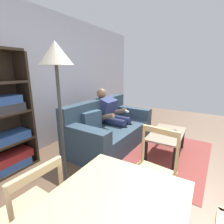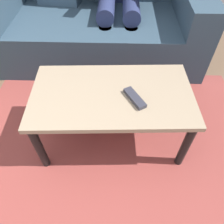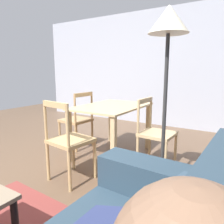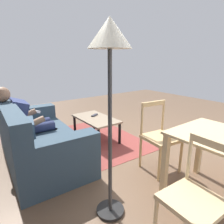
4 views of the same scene
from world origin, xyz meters
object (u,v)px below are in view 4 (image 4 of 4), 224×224
(tv_remote, at_px, (95,115))
(floor_lamp, at_px, (110,54))
(couch, at_px, (36,140))
(dining_chair_near_wall, at_px, (195,199))
(coffee_table, at_px, (96,121))
(dining_chair_facing_couch, at_px, (160,137))
(person_lounging, at_px, (26,121))

(tv_remote, relative_size, floor_lamp, 0.09)
(couch, bearing_deg, dining_chair_near_wall, -164.47)
(dining_chair_near_wall, xyz_separation_m, floor_lamp, (0.68, 0.33, 1.09))
(tv_remote, height_order, dining_chair_near_wall, dining_chair_near_wall)
(coffee_table, xyz_separation_m, dining_chair_facing_couch, (-1.38, -0.15, 0.11))
(dining_chair_facing_couch, height_order, floor_lamp, floor_lamp)
(couch, xyz_separation_m, dining_chair_facing_couch, (-1.25, -1.28, 0.15))
(dining_chair_facing_couch, relative_size, floor_lamp, 0.52)
(coffee_table, bearing_deg, floor_lamp, 152.15)
(couch, distance_m, dining_chair_near_wall, 2.25)
(dining_chair_facing_couch, distance_m, floor_lamp, 1.48)
(coffee_table, xyz_separation_m, floor_lamp, (-1.62, 0.86, 1.16))
(tv_remote, height_order, dining_chair_facing_couch, dining_chair_facing_couch)
(dining_chair_facing_couch, bearing_deg, couch, 45.70)
(dining_chair_facing_couch, bearing_deg, floor_lamp, 103.48)
(coffee_table, relative_size, dining_chair_near_wall, 1.06)
(coffee_table, height_order, floor_lamp, floor_lamp)
(tv_remote, bearing_deg, dining_chair_facing_couch, 155.93)
(couch, bearing_deg, floor_lamp, -169.57)
(dining_chair_near_wall, xyz_separation_m, dining_chair_facing_couch, (0.92, -0.68, 0.03))
(floor_lamp, bearing_deg, dining_chair_near_wall, -154.12)
(couch, distance_m, coffee_table, 1.14)
(person_lounging, relative_size, floor_lamp, 0.62)
(person_lounging, bearing_deg, couch, -165.13)
(person_lounging, height_order, coffee_table, person_lounging)
(dining_chair_near_wall, bearing_deg, dining_chair_facing_couch, -36.48)
(person_lounging, bearing_deg, coffee_table, -93.92)
(person_lounging, distance_m, floor_lamp, 1.98)
(person_lounging, distance_m, tv_remote, 1.25)
(person_lounging, height_order, floor_lamp, floor_lamp)
(person_lounging, height_order, dining_chair_near_wall, person_lounging)
(couch, relative_size, floor_lamp, 1.09)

